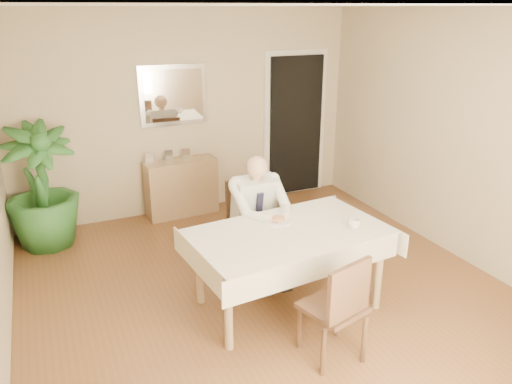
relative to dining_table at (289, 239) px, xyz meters
name	(u,v)px	position (x,y,z in m)	size (l,w,h in m)	color
room	(272,167)	(-0.09, 0.17, 0.63)	(5.00, 5.02, 2.60)	brown
doorway	(295,126)	(1.46, 2.63, 0.33)	(0.96, 0.07, 2.10)	white
mirror	(173,95)	(-0.28, 2.64, 0.88)	(0.86, 0.04, 0.76)	silver
dining_table	(289,239)	(0.00, 0.00, 0.00)	(1.81, 1.18, 0.75)	#967B53
chair_far	(249,218)	(0.00, 0.88, -0.14)	(0.47, 0.47, 0.93)	#492C1D
chair_near	(339,305)	(-0.01, -0.84, -0.16)	(0.52, 0.52, 0.90)	#492C1D
seated_man	(261,213)	(0.00, 0.59, 0.02)	(0.48, 0.72, 1.24)	silver
plate	(277,221)	(-0.01, 0.21, 0.09)	(0.26, 0.26, 0.02)	white
food	(277,219)	(-0.01, 0.21, 0.11)	(0.14, 0.14, 0.06)	#8C5E3C
knife	(284,221)	(0.03, 0.15, 0.11)	(0.01, 0.01, 0.13)	silver
fork	(276,223)	(-0.05, 0.15, 0.11)	(0.01, 0.01, 0.13)	silver
coffee_mug	(354,224)	(0.54, -0.19, 0.13)	(0.12, 0.12, 0.09)	white
sideboard	(182,188)	(-0.28, 2.49, -0.30)	(0.92, 0.31, 0.74)	#967B53
photo_frame_left	(149,158)	(-0.66, 2.54, 0.14)	(0.10, 0.02, 0.14)	silver
photo_frame_center	(169,155)	(-0.41, 2.56, 0.14)	(0.10, 0.02, 0.14)	silver
photo_frame_right	(186,154)	(-0.18, 2.54, 0.14)	(0.10, 0.02, 0.14)	silver
potted_palm	(41,187)	(-1.95, 2.24, 0.04)	(0.79, 0.79, 1.42)	#245821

